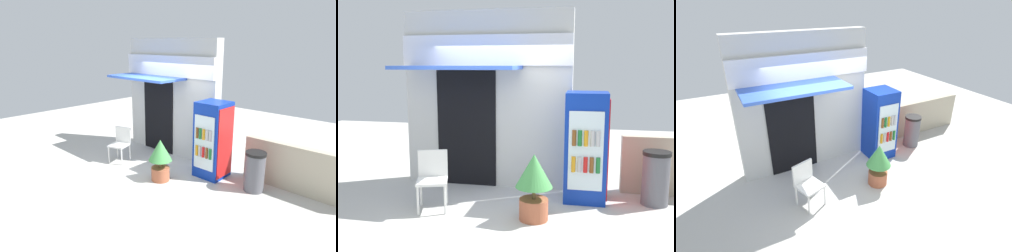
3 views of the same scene
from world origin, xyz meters
TOP-DOWN VIEW (x-y plane):
  - ground at (0.00, 0.00)m, footprint 16.00×16.00m
  - storefront_building at (-0.38, 1.40)m, footprint 3.00×1.24m
  - drink_cooler at (1.40, 0.90)m, footprint 0.67×0.71m
  - plastic_chair at (-0.88, 0.05)m, footprint 0.56×0.56m
  - potted_plant_near_shop at (0.70, -0.09)m, footprint 0.52×0.52m
  - trash_bin at (2.47, 0.90)m, footprint 0.43×0.43m
  - stone_boundary_wall at (3.27, 1.45)m, footprint 2.56×0.21m

SIDE VIEW (x-z plane):
  - ground at x=0.00m, z-range 0.00..0.00m
  - trash_bin at x=2.47m, z-range 0.00..0.86m
  - stone_boundary_wall at x=3.27m, z-range 0.00..0.99m
  - plastic_chair at x=-0.88m, z-range 0.07..0.96m
  - potted_plant_near_shop at x=0.70m, z-range 0.08..1.03m
  - drink_cooler at x=1.40m, z-range 0.00..1.75m
  - storefront_building at x=-0.38m, z-range 0.05..3.16m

